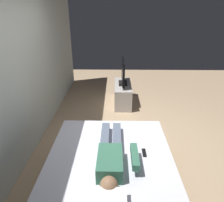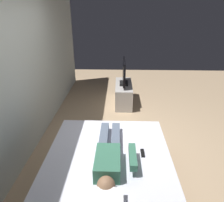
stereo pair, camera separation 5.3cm
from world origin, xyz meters
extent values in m
plane|color=tan|center=(0.00, 0.00, 0.00)|extent=(10.00, 10.00, 0.00)
cube|color=silver|center=(0.40, 1.63, 1.40)|extent=(6.40, 0.10, 2.80)
cube|color=brown|center=(-0.98, 0.27, 0.15)|extent=(2.07, 1.61, 0.30)
cube|color=white|center=(-0.98, 0.27, 0.42)|extent=(1.99, 1.53, 0.24)
cube|color=#387056|center=(-1.08, 0.27, 0.63)|extent=(0.48, 0.28, 0.18)
sphere|color=#936B4C|center=(-1.41, 0.27, 0.63)|extent=(0.18, 0.18, 0.18)
cube|color=slate|center=(-0.54, 0.19, 0.60)|extent=(0.60, 0.11, 0.11)
cube|color=slate|center=(-0.54, 0.35, 0.60)|extent=(0.60, 0.11, 0.11)
cube|color=#387056|center=(-1.02, -0.01, 0.67)|extent=(0.40, 0.08, 0.08)
cube|color=black|center=(-0.80, -0.15, 0.55)|extent=(0.15, 0.04, 0.02)
cube|color=#B7B2AD|center=(1.91, 0.03, 0.25)|extent=(1.10, 0.40, 0.50)
cube|color=black|center=(1.91, 0.03, 0.53)|extent=(0.32, 0.20, 0.05)
cube|color=black|center=(1.91, 0.03, 0.82)|extent=(0.88, 0.05, 0.54)
camera|label=1|loc=(-2.91, 0.21, 2.20)|focal=33.33mm
camera|label=2|loc=(-2.91, 0.16, 2.20)|focal=33.33mm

